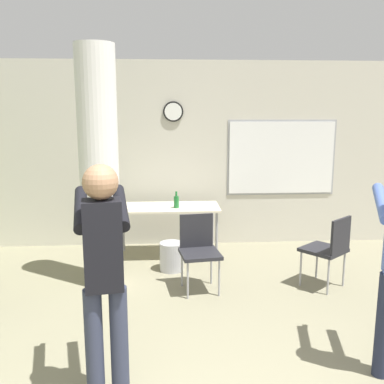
{
  "coord_description": "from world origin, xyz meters",
  "views": [
    {
      "loc": [
        -0.2,
        -1.49,
        2.06
      ],
      "look_at": [
        0.05,
        2.68,
        1.27
      ],
      "focal_mm": 40.0,
      "sensor_mm": 36.0,
      "label": 1
    }
  ],
  "objects_px": {
    "person_playing_front": "(104,267)",
    "chair_mid_room": "(329,246)",
    "folding_table": "(168,210)",
    "bottle_on_table": "(176,202)",
    "chair_table_front": "(199,247)"
  },
  "relations": [
    {
      "from": "chair_mid_room",
      "to": "chair_table_front",
      "type": "distance_m",
      "value": 1.52
    },
    {
      "from": "folding_table",
      "to": "person_playing_front",
      "type": "xyz_separation_m",
      "value": [
        -0.45,
        -3.12,
        0.34
      ]
    },
    {
      "from": "chair_mid_room",
      "to": "person_playing_front",
      "type": "xyz_separation_m",
      "value": [
        -2.32,
        -1.87,
        0.5
      ]
    },
    {
      "from": "folding_table",
      "to": "person_playing_front",
      "type": "height_order",
      "value": "person_playing_front"
    },
    {
      "from": "bottle_on_table",
      "to": "chair_mid_room",
      "type": "distance_m",
      "value": 2.12
    },
    {
      "from": "folding_table",
      "to": "bottle_on_table",
      "type": "xyz_separation_m",
      "value": [
        0.12,
        -0.1,
        0.14
      ]
    },
    {
      "from": "folding_table",
      "to": "chair_mid_room",
      "type": "height_order",
      "value": "chair_mid_room"
    },
    {
      "from": "folding_table",
      "to": "chair_table_front",
      "type": "height_order",
      "value": "chair_table_front"
    },
    {
      "from": "person_playing_front",
      "to": "chair_mid_room",
      "type": "bearing_deg",
      "value": 38.92
    },
    {
      "from": "bottle_on_table",
      "to": "chair_table_front",
      "type": "xyz_separation_m",
      "value": [
        0.23,
        -1.08,
        -0.31
      ]
    },
    {
      "from": "bottle_on_table",
      "to": "chair_mid_room",
      "type": "bearing_deg",
      "value": -33.36
    },
    {
      "from": "bottle_on_table",
      "to": "person_playing_front",
      "type": "height_order",
      "value": "person_playing_front"
    },
    {
      "from": "chair_mid_room",
      "to": "chair_table_front",
      "type": "xyz_separation_m",
      "value": [
        -1.52,
        0.07,
        0.0
      ]
    },
    {
      "from": "chair_table_front",
      "to": "folding_table",
      "type": "bearing_deg",
      "value": 106.55
    },
    {
      "from": "bottle_on_table",
      "to": "person_playing_front",
      "type": "relative_size",
      "value": 0.13
    }
  ]
}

